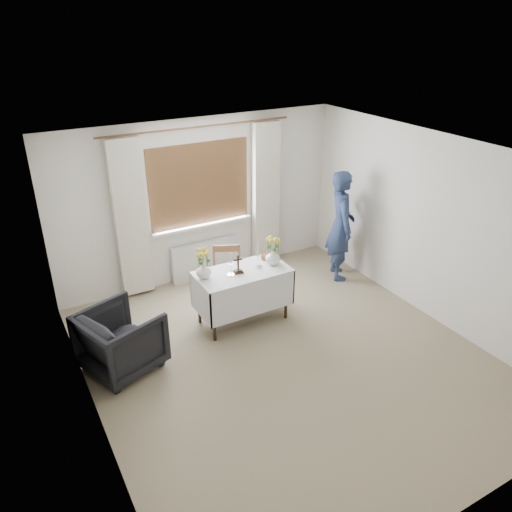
{
  "coord_description": "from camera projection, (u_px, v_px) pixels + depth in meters",
  "views": [
    {
      "loc": [
        -2.76,
        -4.13,
        3.82
      ],
      "look_at": [
        0.02,
        0.8,
        1.05
      ],
      "focal_mm": 35.0,
      "sensor_mm": 36.0,
      "label": 1
    }
  ],
  "objects": [
    {
      "name": "ground",
      "position": [
        287.0,
        358.0,
        6.13
      ],
      "size": [
        5.0,
        5.0,
        0.0
      ],
      "primitive_type": "plane",
      "color": "#85765C",
      "rests_on": "ground"
    },
    {
      "name": "altar_table",
      "position": [
        243.0,
        296.0,
        6.71
      ],
      "size": [
        1.24,
        0.64,
        0.76
      ],
      "primitive_type": "cube",
      "color": "silver",
      "rests_on": "ground"
    },
    {
      "name": "wooden_chair",
      "position": [
        227.0,
        279.0,
        7.0
      ],
      "size": [
        0.55,
        0.55,
        0.9
      ],
      "primitive_type": null,
      "rotation": [
        0.0,
        0.0,
        -0.44
      ],
      "color": "brown",
      "rests_on": "ground"
    },
    {
      "name": "armchair",
      "position": [
        121.0,
        340.0,
        5.81
      ],
      "size": [
        1.06,
        1.04,
        0.76
      ],
      "primitive_type": "imported",
      "rotation": [
        0.0,
        0.0,
        1.91
      ],
      "color": "black",
      "rests_on": "ground"
    },
    {
      "name": "person",
      "position": [
        341.0,
        225.0,
        7.67
      ],
      "size": [
        0.63,
        0.75,
        1.74
      ],
      "primitive_type": "imported",
      "rotation": [
        0.0,
        0.0,
        1.17
      ],
      "color": "navy",
      "rests_on": "ground"
    },
    {
      "name": "radiator",
      "position": [
        205.0,
        260.0,
        7.89
      ],
      "size": [
        1.1,
        0.1,
        0.6
      ],
      "primitive_type": "cube",
      "color": "silver",
      "rests_on": "ground"
    },
    {
      "name": "wooden_cross",
      "position": [
        238.0,
        264.0,
        6.44
      ],
      "size": [
        0.13,
        0.1,
        0.26
      ],
      "primitive_type": null,
      "rotation": [
        0.0,
        0.0,
        -0.12
      ],
      "color": "black",
      "rests_on": "altar_table"
    },
    {
      "name": "candlestick_left",
      "position": [
        231.0,
        264.0,
        6.37
      ],
      "size": [
        0.1,
        0.1,
        0.33
      ],
      "primitive_type": null,
      "rotation": [
        0.0,
        0.0,
        0.04
      ],
      "color": "white",
      "rests_on": "altar_table"
    },
    {
      "name": "candlestick_right",
      "position": [
        258.0,
        255.0,
        6.57
      ],
      "size": [
        0.11,
        0.11,
        0.36
      ],
      "primitive_type": null,
      "rotation": [
        0.0,
        0.0,
        -0.12
      ],
      "color": "white",
      "rests_on": "altar_table"
    },
    {
      "name": "flower_vase_left",
      "position": [
        204.0,
        270.0,
        6.34
      ],
      "size": [
        0.25,
        0.25,
        0.21
      ],
      "primitive_type": "imported",
      "rotation": [
        0.0,
        0.0,
        -0.33
      ],
      "color": "silver",
      "rests_on": "altar_table"
    },
    {
      "name": "flower_vase_right",
      "position": [
        273.0,
        257.0,
        6.69
      ],
      "size": [
        0.25,
        0.25,
        0.21
      ],
      "primitive_type": "imported",
      "rotation": [
        0.0,
        0.0,
        0.25
      ],
      "color": "silver",
      "rests_on": "altar_table"
    },
    {
      "name": "wicker_basket",
      "position": [
        267.0,
        256.0,
        6.86
      ],
      "size": [
        0.19,
        0.19,
        0.07
      ],
      "primitive_type": "cylinder",
      "rotation": [
        0.0,
        0.0,
        0.06
      ],
      "color": "brown",
      "rests_on": "altar_table"
    }
  ]
}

